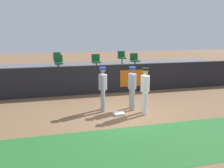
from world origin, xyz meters
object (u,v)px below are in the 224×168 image
Objects in this scene: first_base at (119,114)px; player_fielder_home at (145,88)px; seat_back_left at (57,59)px; seat_front_center at (96,61)px; player_runner_visitor at (103,86)px; seat_front_left at (59,62)px; seat_front_right at (135,60)px; player_coach_visitor at (132,85)px; seat_back_right at (122,57)px.

first_base is 0.22× the size of player_fielder_home.
seat_front_center is at bearing -41.30° from seat_back_left.
seat_back_left is at bearing -158.37° from player_runner_visitor.
player_fielder_home is 5.91m from seat_front_left.
seat_front_right is 4.37m from seat_front_left.
seat_back_left and seat_front_left have the same top height.
first_base is 0.48× the size of seat_front_right.
player_fielder_home is 0.72m from player_coach_visitor.
player_coach_visitor is 6.46m from seat_back_right.
seat_back_left is 1.80m from seat_front_left.
seat_front_right is at bearing -83.12° from seat_back_right.
seat_front_center reaches higher than player_coach_visitor.
first_base is 1.42m from player_fielder_home.
player_fielder_home reaches higher than first_base.
seat_front_right reaches higher than first_base.
seat_back_left is at bearing 157.52° from seat_front_right.
first_base is 5.76m from seat_front_right.
player_coach_visitor is 2.09× the size of seat_front_center.
player_runner_visitor is at bearing -90.98° from player_coach_visitor.
seat_front_center and seat_front_right have the same top height.
seat_back_right is at bearing 171.11° from player_coach_visitor.
player_fielder_home is at bearing -105.81° from seat_front_right.
seat_back_left is at bearing -179.99° from seat_back_right.
seat_front_left is at bearing -137.90° from player_fielder_home.
seat_front_center is 2.07m from seat_front_left.
seat_back_right is (1.52, 6.25, 0.51)m from player_coach_visitor.
player_fielder_home is 1.02× the size of player_coach_visitor.
player_runner_visitor is 4.59m from seat_front_left.
player_coach_visitor is 2.09× the size of seat_front_left.
seat_front_center is 1.00× the size of seat_front_left.
seat_front_center is at bearing -158.16° from player_fielder_home.
first_base is at bearing -69.03° from seat_front_left.
seat_back_left and seat_front_right have the same top height.
player_fielder_home is 2.13× the size of seat_back_right.
player_fielder_home is at bearing -100.09° from seat_back_right.
player_fielder_home is 7.51m from seat_back_left.
seat_front_center reaches higher than player_runner_visitor.
seat_back_left is (-1.42, 6.13, 0.50)m from player_runner_visitor.
seat_front_right is (1.45, 5.11, 0.49)m from player_fielder_home.
player_runner_visitor reaches higher than player_coach_visitor.
seat_front_center is at bearing 88.24° from first_base.
player_runner_visitor is 4.41m from seat_front_center.
seat_front_right is at bearing 163.48° from player_coach_visitor.
player_fielder_home reaches higher than player_coach_visitor.
seat_front_left is (-4.37, -0.00, -0.00)m from seat_front_right.
seat_front_right is at bearing 63.82° from first_base.
player_runner_visitor is 2.11× the size of seat_front_right.
seat_back_right is (4.15, 1.80, 0.00)m from seat_front_left.
seat_front_center is at bearing -179.65° from player_runner_visitor.
seat_back_right reaches higher than first_base.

